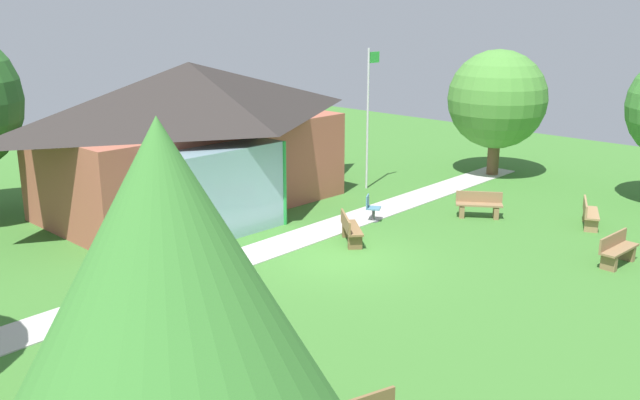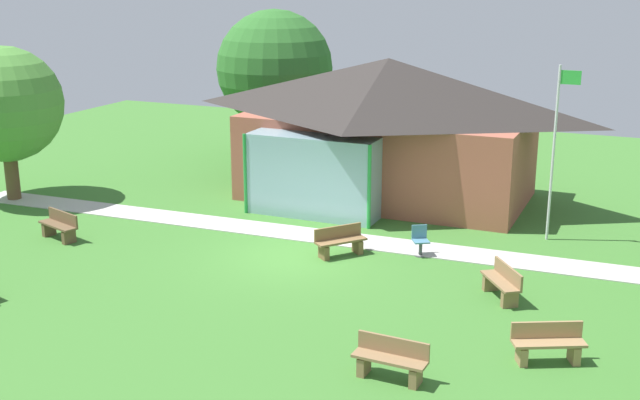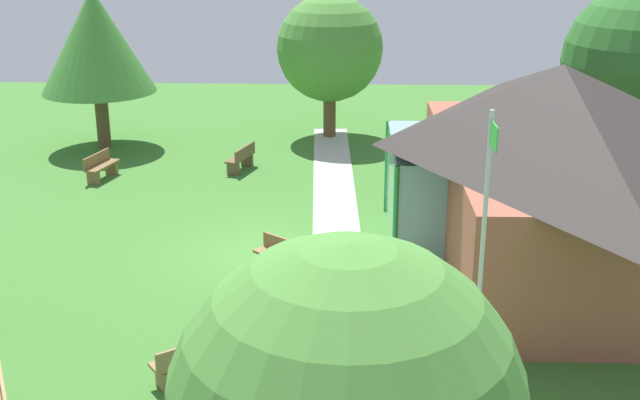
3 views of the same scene
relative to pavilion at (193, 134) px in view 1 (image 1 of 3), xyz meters
The scene contains 12 objects.
ground_plane 7.38m from the pavilion, 92.01° to the right, with size 44.00×44.00×0.00m, color #3D752D.
pavilion is the anchor object (origin of this frame).
footpath 5.62m from the pavilion, 92.78° to the right, with size 25.57×1.30×0.03m, color #BCB7B2.
flagpole 6.65m from the pavilion, 22.18° to the right, with size 0.64×0.08×5.25m.
bench_mid_right 9.82m from the pavilion, 52.95° to the right, with size 1.23×1.47×0.84m.
bench_lawn_far_right 13.12m from the pavilion, 55.63° to the right, with size 1.54×1.06×0.84m.
bench_front_right 13.62m from the pavilion, 70.22° to the right, with size 1.52×0.51×0.84m.
bench_rear_near_path 6.74m from the pavilion, 81.81° to the right, with size 1.29×1.44×0.84m.
bench_mid_left 11.36m from the pavilion, 131.74° to the right, with size 1.56×0.88×0.84m.
patio_chair_lawn_spare 6.52m from the pavilion, 60.91° to the right, with size 0.61×0.61×0.86m.
tree_lawn_corner 17.14m from the pavilion, 126.50° to the right, with size 4.08×4.08×5.76m.
tree_east_hedge 12.39m from the pavilion, 22.90° to the right, with size 3.95×3.95×5.09m.
Camera 1 is at (-13.40, -12.26, 6.71)m, focal length 39.13 mm.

